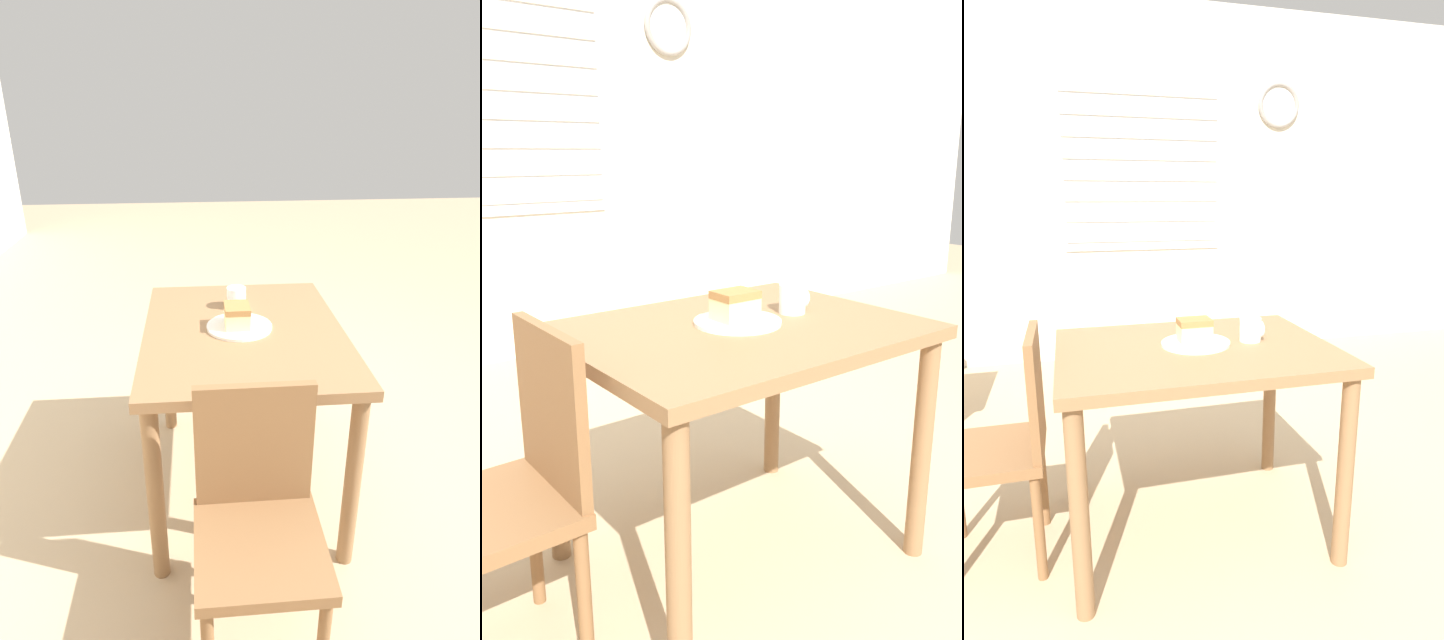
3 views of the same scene
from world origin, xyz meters
TOP-DOWN VIEW (x-y plane):
  - dining_table_near at (0.09, 0.59)m, footprint 1.02×0.79m
  - chair_near_window at (-0.61, 0.61)m, footprint 0.38×0.38m
  - plate at (0.10, 0.61)m, footprint 0.26×0.26m
  - cake_slice at (0.09, 0.61)m, footprint 0.12×0.10m
  - coffee_mug at (0.32, 0.60)m, footprint 0.09×0.08m

SIDE VIEW (x-z plane):
  - chair_near_window at x=-0.61m, z-range 0.04..0.91m
  - dining_table_near at x=0.09m, z-range 0.27..1.05m
  - plate at x=0.10m, z-range 0.78..0.79m
  - coffee_mug at x=0.32m, z-range 0.78..0.87m
  - cake_slice at x=0.09m, z-range 0.79..0.88m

